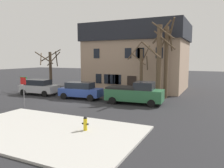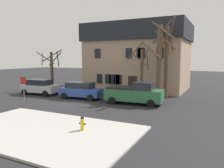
{
  "view_description": "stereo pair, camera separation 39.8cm",
  "coord_description": "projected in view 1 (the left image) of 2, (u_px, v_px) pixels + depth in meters",
  "views": [
    {
      "loc": [
        12.72,
        -17.25,
        4.23
      ],
      "look_at": [
        3.46,
        2.2,
        1.69
      ],
      "focal_mm": 35.46,
      "sensor_mm": 36.0,
      "label": 1
    },
    {
      "loc": [
        13.08,
        -17.08,
        4.23
      ],
      "look_at": [
        3.46,
        2.2,
        1.69
      ],
      "focal_mm": 35.46,
      "sensor_mm": 36.0,
      "label": 2
    }
  ],
  "objects": [
    {
      "name": "tree_bare_mid",
      "position": [
        141.0,
        70.0,
        23.99
      ],
      "size": [
        2.31,
        2.4,
        6.11
      ],
      "color": "brown",
      "rests_on": "ground_plane"
    },
    {
      "name": "ground_plane",
      "position": [
        70.0,
        102.0,
        21.39
      ],
      "size": [
        120.0,
        120.0,
        0.0
      ],
      "primitive_type": "plane",
      "color": "#262628"
    },
    {
      "name": "tree_bare_near",
      "position": [
        50.0,
        68.0,
        28.79
      ],
      "size": [
        3.35,
        3.59,
        5.43
      ],
      "color": "#4C3D2D",
      "rests_on": "ground_plane"
    },
    {
      "name": "street_sign_pole",
      "position": [
        23.0,
        86.0,
        18.77
      ],
      "size": [
        0.76,
        0.07,
        2.64
      ],
      "color": "slate",
      "rests_on": "ground_plane"
    },
    {
      "name": "bicycle_leaning",
      "position": [
        60.0,
        90.0,
        26.71
      ],
      "size": [
        1.72,
        0.43,
        1.03
      ],
      "color": "black",
      "rests_on": "ground_plane"
    },
    {
      "name": "building_main",
      "position": [
        137.0,
        57.0,
        30.38
      ],
      "size": [
        13.21,
        9.15,
        8.69
      ],
      "color": "tan",
      "rests_on": "ground_plane"
    },
    {
      "name": "car_silver_wagon",
      "position": [
        39.0,
        87.0,
        25.49
      ],
      "size": [
        4.5,
        2.28,
        1.76
      ],
      "color": "#B7BABF",
      "rests_on": "ground_plane"
    },
    {
      "name": "pickup_truck_green",
      "position": [
        135.0,
        93.0,
        20.42
      ],
      "size": [
        5.4,
        2.45,
        2.07
      ],
      "color": "#2D6B42",
      "rests_on": "ground_plane"
    },
    {
      "name": "sidewalk_slab",
      "position": [
        45.0,
        130.0,
        12.79
      ],
      "size": [
        11.08,
        6.62,
        0.12
      ],
      "primitive_type": "cube",
      "color": "#B7B5AD",
      "rests_on": "ground_plane"
    },
    {
      "name": "tree_bare_far",
      "position": [
        159.0,
        59.0,
        22.38
      ],
      "size": [
        3.28,
        3.28,
        8.11
      ],
      "color": "brown",
      "rests_on": "ground_plane"
    },
    {
      "name": "fire_hydrant",
      "position": [
        85.0,
        123.0,
        12.59
      ],
      "size": [
        0.42,
        0.22,
        0.81
      ],
      "color": "gold",
      "rests_on": "sidewalk_slab"
    },
    {
      "name": "tree_bare_end",
      "position": [
        166.0,
        59.0,
        22.88
      ],
      "size": [
        2.46,
        2.42,
        7.85
      ],
      "color": "brown",
      "rests_on": "ground_plane"
    },
    {
      "name": "car_blue_wagon",
      "position": [
        81.0,
        90.0,
        22.88
      ],
      "size": [
        4.56,
        2.22,
        1.75
      ],
      "color": "#2D4799",
      "rests_on": "ground_plane"
    }
  ]
}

